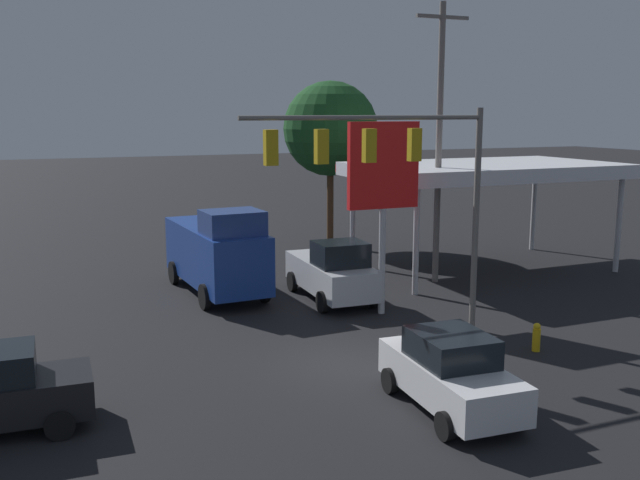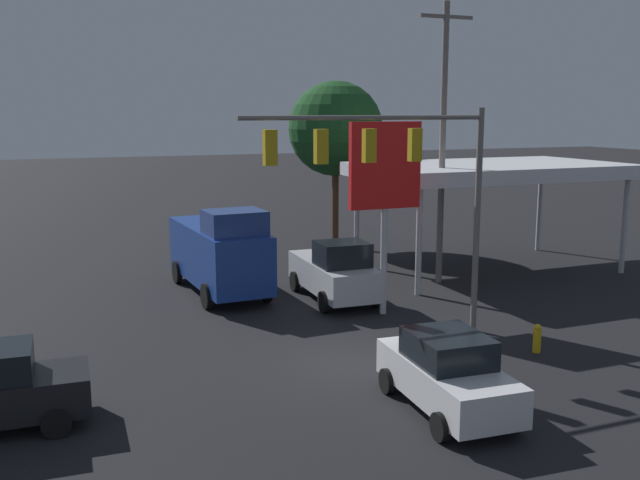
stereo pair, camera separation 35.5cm
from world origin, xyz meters
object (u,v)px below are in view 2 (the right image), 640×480
Objects in this scene: traffic_signal_assembly at (390,166)px; price_sign at (385,174)px; sedan_waiting at (447,373)px; fire_hydrant at (537,338)px; pickup_parked at (335,272)px; delivery_truck at (220,252)px; street_tree at (336,129)px; utility_pole at (443,139)px.

price_sign is at bearing -114.36° from traffic_signal_assembly.
sedan_waiting is (1.09, 5.19, -4.59)m from traffic_signal_assembly.
fire_hydrant is at bearing 122.02° from sedan_waiting.
pickup_parked is (-0.46, -5.29, -4.43)m from traffic_signal_assembly.
delivery_truck reaches higher than fire_hydrant.
street_tree is at bearing 158.87° from pickup_parked.
sedan_waiting is at bearing 59.48° from utility_pole.
fire_hydrant is (-7.07, 10.51, -1.26)m from delivery_truck.
utility_pole is at bearing 152.78° from sedan_waiting.
pickup_parked is 12.44m from street_tree.
delivery_truck is at bearing 43.05° from street_tree.
utility_pole is (-5.71, -6.33, 0.50)m from traffic_signal_assembly.
traffic_signal_assembly is at bearing 65.64° from price_sign.
pickup_parked is at bearing 11.26° from utility_pole.
delivery_truck is at bearing -122.84° from pickup_parked.
utility_pole reaches higher than pickup_parked.
traffic_signal_assembly is at bearing 19.78° from delivery_truck.
pickup_parked is at bearing -67.45° from fire_hydrant.
street_tree is (0.78, -9.36, 0.21)m from utility_pole.
traffic_signal_assembly is 1.52× the size of pickup_parked.
pickup_parked is 4.69m from delivery_truck.
pickup_parked is at bearing -95.00° from traffic_signal_assembly.
street_tree reaches higher than traffic_signal_assembly.
street_tree reaches higher than sedan_waiting.
sedan_waiting is 5.50m from fire_hydrant.
sedan_waiting is (6.79, 11.52, -5.09)m from utility_pole.
fire_hydrant is (1.99, 8.89, -5.60)m from utility_pole.
pickup_parked is 8.52m from fire_hydrant.
pickup_parked is 5.99× the size of fire_hydrant.
delivery_truck is at bearing -47.00° from price_sign.
price_sign reaches higher than pickup_parked.
price_sign is 4.63m from pickup_parked.
fire_hydrant is (1.21, 18.25, -5.81)m from street_tree.
price_sign is at bearing 37.80° from utility_pole.
utility_pole is at bearing 94.75° from street_tree.
sedan_waiting is at bearing 78.19° from traffic_signal_assembly.
traffic_signal_assembly is 7.01m from sedan_waiting.
utility_pole is at bearing -142.20° from price_sign.
price_sign is 7.75× the size of fire_hydrant.
traffic_signal_assembly is 16.46m from street_tree.
street_tree is at bearing -105.77° from price_sign.
traffic_signal_assembly is at bearing 72.56° from street_tree.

